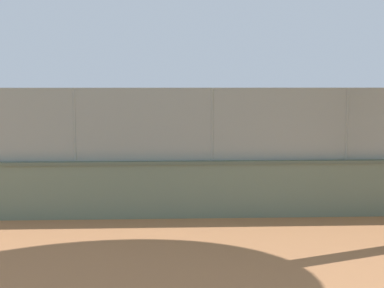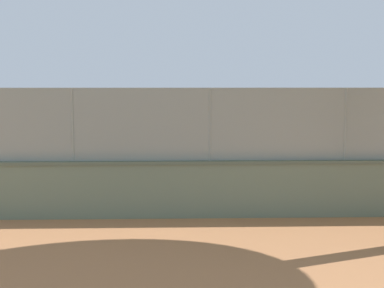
{
  "view_description": "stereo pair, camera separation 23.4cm",
  "coord_description": "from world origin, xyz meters",
  "px_view_note": "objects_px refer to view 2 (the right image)",
  "views": [
    {
      "loc": [
        1.77,
        22.74,
        3.15
      ],
      "look_at": [
        0.84,
        5.69,
        1.32
      ],
      "focal_mm": 53.99,
      "sensor_mm": 36.0,
      "label": 1
    },
    {
      "loc": [
        1.54,
        22.75,
        3.15
      ],
      "look_at": [
        0.84,
        5.69,
        1.32
      ],
      "focal_mm": 53.99,
      "sensor_mm": 36.0,
      "label": 2
    }
  ],
  "objects_px": {
    "sports_ball": "(56,174)",
    "player_at_service_line": "(49,148)",
    "courtside_bench": "(6,189)",
    "player_foreground_swinging": "(249,139)",
    "player_near_wall_returning": "(335,160)"
  },
  "relations": [
    {
      "from": "player_near_wall_returning",
      "to": "sports_ball",
      "type": "distance_m",
      "value": 9.06
    },
    {
      "from": "player_foreground_swinging",
      "to": "courtside_bench",
      "type": "height_order",
      "value": "player_foreground_swinging"
    },
    {
      "from": "player_near_wall_returning",
      "to": "courtside_bench",
      "type": "height_order",
      "value": "player_near_wall_returning"
    },
    {
      "from": "player_at_service_line",
      "to": "player_foreground_swinging",
      "type": "xyz_separation_m",
      "value": [
        -7.2,
        -1.82,
        0.12
      ]
    },
    {
      "from": "player_foreground_swinging",
      "to": "player_near_wall_returning",
      "type": "height_order",
      "value": "player_foreground_swinging"
    },
    {
      "from": "player_at_service_line",
      "to": "sports_ball",
      "type": "relative_size",
      "value": 8.2
    },
    {
      "from": "sports_ball",
      "to": "courtside_bench",
      "type": "xyz_separation_m",
      "value": [
        0.38,
        4.57,
        0.37
      ]
    },
    {
      "from": "sports_ball",
      "to": "courtside_bench",
      "type": "relative_size",
      "value": 0.12
    },
    {
      "from": "player_at_service_line",
      "to": "courtside_bench",
      "type": "distance_m",
      "value": 5.43
    },
    {
      "from": "sports_ball",
      "to": "player_at_service_line",
      "type": "bearing_deg",
      "value": -65.79
    },
    {
      "from": "player_at_service_line",
      "to": "courtside_bench",
      "type": "height_order",
      "value": "player_at_service_line"
    },
    {
      "from": "courtside_bench",
      "to": "player_foreground_swinging",
      "type": "bearing_deg",
      "value": -134.87
    },
    {
      "from": "player_at_service_line",
      "to": "player_near_wall_returning",
      "type": "height_order",
      "value": "player_at_service_line"
    },
    {
      "from": "player_at_service_line",
      "to": "player_near_wall_returning",
      "type": "relative_size",
      "value": 1.03
    },
    {
      "from": "player_foreground_swinging",
      "to": "sports_ball",
      "type": "relative_size",
      "value": 9.2
    }
  ]
}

